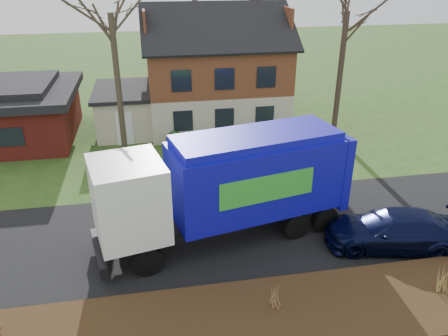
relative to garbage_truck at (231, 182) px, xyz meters
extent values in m
plane|color=#2B4918|center=(-0.34, 0.30, -2.54)|extent=(120.00, 120.00, 0.00)
cube|color=black|center=(-0.34, 0.30, -2.53)|extent=(80.00, 7.00, 0.02)
cube|color=#311B10|center=(-0.34, -5.00, -2.39)|extent=(80.00, 3.50, 0.30)
cube|color=beige|center=(1.66, 14.30, -1.19)|extent=(9.00, 7.50, 2.70)
cube|color=#593219|center=(1.66, 14.30, 1.56)|extent=(9.00, 7.50, 2.80)
cube|color=beige|center=(-4.54, 13.80, -1.24)|extent=(3.50, 5.50, 2.60)
cube|color=black|center=(-4.54, 13.80, 0.18)|extent=(3.90, 5.90, 0.24)
cylinder|color=black|center=(-3.43, -1.90, -1.97)|extent=(1.19, 0.61, 1.13)
cylinder|color=black|center=(-3.91, 0.33, -1.97)|extent=(1.19, 0.61, 1.13)
cylinder|color=black|center=(2.63, -0.61, -1.97)|extent=(1.19, 0.61, 1.13)
cylinder|color=black|center=(2.15, 1.63, -1.97)|extent=(1.19, 0.61, 1.13)
cylinder|color=black|center=(4.01, -0.31, -1.97)|extent=(1.19, 0.61, 1.13)
cylinder|color=black|center=(3.54, 1.92, -1.97)|extent=(1.19, 0.61, 1.13)
cube|color=black|center=(0.05, 0.01, -1.61)|extent=(9.42, 3.23, 0.38)
cube|color=white|center=(-3.94, -0.84, 0.07)|extent=(3.01, 3.18, 2.94)
cube|color=black|center=(-5.11, -1.09, 0.23)|extent=(0.58, 2.36, 0.98)
cube|color=black|center=(-5.21, -1.11, -1.94)|extent=(0.83, 2.72, 0.49)
cube|color=#100EA9|center=(1.06, 0.23, 0.07)|extent=(7.27, 4.09, 2.94)
cube|color=#100EA9|center=(1.06, 0.23, 1.70)|extent=(6.88, 3.70, 0.33)
cube|color=#100EA9|center=(4.52, 0.97, -0.04)|extent=(0.95, 2.79, 3.15)
cube|color=green|center=(1.19, -1.16, 0.18)|extent=(3.84, 0.86, 1.09)
cube|color=green|center=(0.61, 1.54, 0.18)|extent=(3.84, 0.86, 1.09)
imported|color=#96999D|center=(-0.37, 4.58, -1.81)|extent=(4.49, 1.65, 1.47)
imported|color=black|center=(6.23, -1.90, -1.77)|extent=(5.66, 3.30, 1.54)
cylinder|color=#403626|center=(-4.55, 9.42, 1.47)|extent=(0.33, 0.33, 8.03)
cylinder|color=#382922|center=(8.97, 10.33, 1.35)|extent=(0.36, 0.36, 7.77)
cylinder|color=#453529|center=(1.32, 22.72, 1.97)|extent=(0.34, 0.34, 9.01)
cone|color=#996F43|center=(0.55, -4.64, -1.78)|extent=(0.04, 0.04, 0.92)
cone|color=#996F43|center=(0.40, -4.64, -1.78)|extent=(0.04, 0.04, 0.92)
cone|color=#996F43|center=(0.69, -4.64, -1.78)|extent=(0.04, 0.04, 0.92)
cone|color=#996F43|center=(0.55, -4.52, -1.78)|extent=(0.04, 0.04, 0.92)
cone|color=#996F43|center=(0.55, -4.76, -1.78)|extent=(0.04, 0.04, 0.92)
cone|color=#9C8645|center=(6.36, -4.90, -1.77)|extent=(0.04, 0.04, 0.93)
cone|color=#9C8645|center=(6.19, -4.90, -1.77)|extent=(0.04, 0.04, 0.93)
cone|color=#9C8645|center=(6.52, -4.90, -1.77)|extent=(0.04, 0.04, 0.93)
cone|color=#9C8645|center=(6.36, -4.77, -1.77)|extent=(0.04, 0.04, 0.93)
cone|color=#9C8645|center=(6.36, -5.04, -1.77)|extent=(0.04, 0.04, 0.93)
camera|label=1|loc=(-2.99, -15.08, 7.92)|focal=35.00mm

